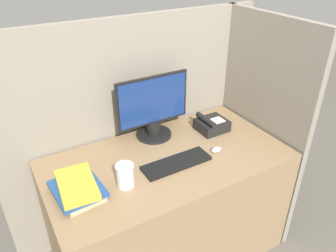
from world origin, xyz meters
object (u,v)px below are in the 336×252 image
Objects in this scene: monitor at (153,111)px; desk_telephone at (211,124)px; keyboard at (176,163)px; book_stack at (77,188)px; mouse at (216,150)px; coffee_cup at (125,175)px.

desk_telephone is (0.36, -0.13, -0.13)m from monitor.
book_stack is at bearing 175.39° from keyboard.
monitor reaches higher than mouse.
keyboard is 5.94× the size of mouse.
coffee_cup is at bearing -176.50° from keyboard.
coffee_cup is 0.67× the size of desk_telephone.
monitor is 0.52m from coffee_cup.
mouse is 0.53× the size of coffee_cup.
monitor is at bearing 159.99° from desk_telephone.
monitor reaches higher than desk_telephone.
desk_telephone reaches higher than keyboard.
mouse reaches higher than keyboard.
monitor is 3.75× the size of coffee_cup.
keyboard is at bearing -4.61° from book_stack.
book_stack is (-0.81, 0.06, 0.02)m from mouse.
mouse is 0.35× the size of desk_telephone.
keyboard is at bearing 177.14° from mouse.
keyboard is at bearing -152.34° from desk_telephone.
book_stack is at bearing 164.53° from coffee_cup.
mouse is at bearing -119.90° from desk_telephone.
coffee_cup is (-0.32, -0.02, 0.05)m from keyboard.
desk_telephone is (0.94, 0.16, 0.01)m from book_stack.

